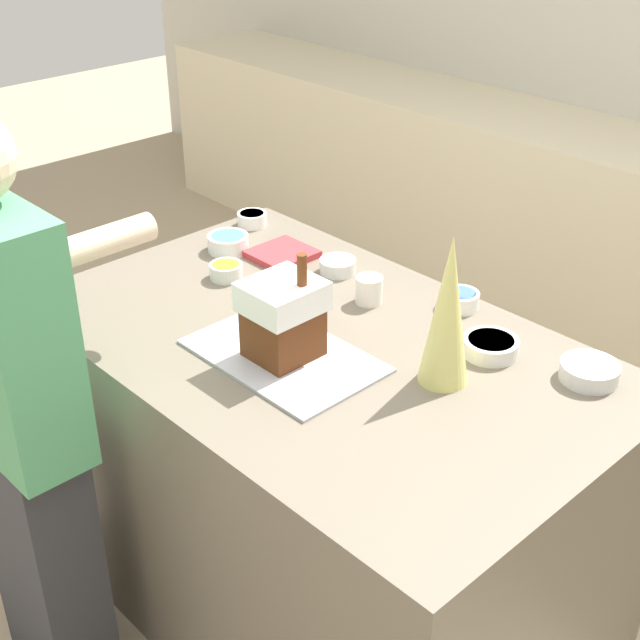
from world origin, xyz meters
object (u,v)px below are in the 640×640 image
(gingerbread_house, at_px, (283,317))
(mug, at_px, (369,290))
(candy_bowl_far_left, at_px, (252,218))
(candy_bowl_front_corner, at_px, (491,346))
(candy_bowl_center_rear, at_px, (228,242))
(candy_bowl_near_tray_left, at_px, (460,299))
(cookbook, at_px, (282,254))
(candy_bowl_far_right, at_px, (338,265))
(candy_bowl_near_tray_right, at_px, (226,270))
(decorative_tree, at_px, (448,311))
(baking_tray, at_px, (284,356))
(person, at_px, (21,423))
(candy_bowl_behind_tray, at_px, (590,371))

(gingerbread_house, distance_m, mug, 0.36)
(candy_bowl_far_left, relative_size, candy_bowl_front_corner, 0.68)
(candy_bowl_center_rear, bearing_deg, candy_bowl_near_tray_left, 17.69)
(candy_bowl_far_left, xyz_separation_m, cookbook, (0.24, -0.09, -0.01))
(candy_bowl_far_right, relative_size, candy_bowl_center_rear, 0.85)
(candy_bowl_far_right, xyz_separation_m, candy_bowl_near_tray_right, (-0.19, -0.25, 0.00))
(decorative_tree, bearing_deg, baking_tray, -148.33)
(baking_tray, height_order, cookbook, cookbook)
(candy_bowl_near_tray_right, distance_m, mug, 0.42)
(candy_bowl_far_right, relative_size, mug, 1.39)
(candy_bowl_far_right, bearing_deg, candy_bowl_near_tray_left, 13.34)
(decorative_tree, height_order, person, person)
(gingerbread_house, height_order, person, person)
(candy_bowl_center_rear, bearing_deg, cookbook, 31.02)
(candy_bowl_near_tray_right, bearing_deg, candy_bowl_behind_tray, 16.28)
(mug, bearing_deg, candy_bowl_behind_tray, 9.19)
(candy_bowl_front_corner, bearing_deg, candy_bowl_near_tray_left, 146.73)
(baking_tray, height_order, mug, mug)
(candy_bowl_near_tray_right, xyz_separation_m, person, (0.10, -0.70, -0.12))
(cookbook, bearing_deg, candy_bowl_near_tray_right, -91.47)
(candy_bowl_far_left, xyz_separation_m, mug, (0.61, -0.10, 0.01))
(candy_bowl_far_left, bearing_deg, candy_bowl_near_tray_right, -50.94)
(decorative_tree, distance_m, person, 1.03)
(candy_bowl_front_corner, bearing_deg, candy_bowl_near_tray_right, -164.30)
(candy_bowl_near_tray_left, bearing_deg, candy_bowl_behind_tray, -7.31)
(candy_bowl_behind_tray, relative_size, mug, 1.84)
(candy_bowl_behind_tray, bearing_deg, mug, -170.81)
(cookbook, bearing_deg, gingerbread_house, -40.94)
(baking_tray, relative_size, candy_bowl_near_tray_right, 5.00)
(candy_bowl_near_tray_left, bearing_deg, decorative_tree, -57.78)
(candy_bowl_near_tray_left, bearing_deg, mug, -140.83)
(decorative_tree, xyz_separation_m, candy_bowl_behind_tray, (0.23, 0.25, -0.16))
(candy_bowl_far_left, relative_size, candy_bowl_behind_tray, 0.68)
(candy_bowl_front_corner, height_order, mug, mug)
(candy_bowl_far_right, xyz_separation_m, candy_bowl_near_tray_left, (0.37, 0.09, 0.00))
(baking_tray, bearing_deg, candy_bowl_center_rear, 153.80)
(candy_bowl_behind_tray, bearing_deg, candy_bowl_near_tray_left, 172.69)
(decorative_tree, distance_m, candy_bowl_far_right, 0.62)
(candy_bowl_near_tray_right, bearing_deg, candy_bowl_front_corner, 15.70)
(candy_bowl_front_corner, relative_size, candy_bowl_center_rear, 1.11)
(candy_bowl_far_right, xyz_separation_m, candy_bowl_front_corner, (0.57, -0.04, 0.00))
(candy_bowl_near_tray_left, bearing_deg, baking_tray, -105.29)
(baking_tray, bearing_deg, candy_bowl_near_tray_left, 74.71)
(baking_tray, relative_size, gingerbread_house, 1.72)
(candy_bowl_center_rear, height_order, candy_bowl_behind_tray, candy_bowl_center_rear)
(candy_bowl_center_rear, relative_size, person, 0.08)
(candy_bowl_near_tray_left, relative_size, candy_bowl_behind_tray, 0.73)
(baking_tray, height_order, decorative_tree, decorative_tree)
(candy_bowl_far_left, height_order, person, person)
(candy_bowl_near_tray_right, bearing_deg, candy_bowl_far_right, 53.17)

